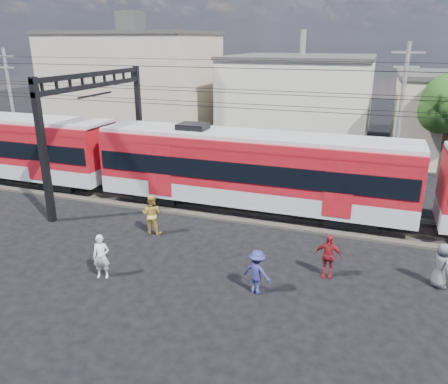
# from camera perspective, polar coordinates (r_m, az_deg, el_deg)

# --- Properties ---
(ground) EXTENTS (120.00, 120.00, 0.00)m
(ground) POSITION_cam_1_polar(r_m,az_deg,el_deg) (15.99, -1.16, -13.13)
(ground) COLOR black
(ground) RESTS_ON ground
(track_bed) EXTENTS (70.00, 3.40, 0.12)m
(track_bed) POSITION_cam_1_polar(r_m,az_deg,el_deg) (22.82, 5.92, -2.73)
(track_bed) COLOR #2D2823
(track_bed) RESTS_ON ground
(rail_near) EXTENTS (70.00, 0.12, 0.12)m
(rail_near) POSITION_cam_1_polar(r_m,az_deg,el_deg) (22.09, 5.46, -3.13)
(rail_near) COLOR #59544C
(rail_near) RESTS_ON track_bed
(rail_far) EXTENTS (70.00, 0.12, 0.12)m
(rail_far) POSITION_cam_1_polar(r_m,az_deg,el_deg) (23.45, 6.36, -1.81)
(rail_far) COLOR #59544C
(rail_far) RESTS_ON track_bed
(commuter_train) EXTENTS (50.30, 3.08, 4.17)m
(commuter_train) POSITION_cam_1_polar(r_m,az_deg,el_deg) (22.23, 4.14, 3.13)
(commuter_train) COLOR black
(commuter_train) RESTS_ON ground
(catenary) EXTENTS (70.00, 9.30, 7.52)m
(catenary) POSITION_cam_1_polar(r_m,az_deg,el_deg) (24.85, -13.76, 10.80)
(catenary) COLOR black
(catenary) RESTS_ON ground
(building_west) EXTENTS (14.28, 10.20, 9.30)m
(building_west) POSITION_cam_1_polar(r_m,az_deg,el_deg) (42.79, -11.59, 13.65)
(building_west) COLOR #BEA891
(building_west) RESTS_ON ground
(building_midwest) EXTENTS (12.24, 12.24, 7.30)m
(building_midwest) POSITION_cam_1_polar(r_m,az_deg,el_deg) (40.50, 9.87, 12.03)
(building_midwest) COLOR beige
(building_midwest) RESTS_ON ground
(utility_pole_mid) EXTENTS (1.80, 0.24, 8.50)m
(utility_pole_mid) POSITION_cam_1_polar(r_m,az_deg,el_deg) (27.94, 22.04, 9.59)
(utility_pole_mid) COLOR slate
(utility_pole_mid) RESTS_ON ground
(utility_pole_west) EXTENTS (1.80, 0.24, 8.00)m
(utility_pole_west) POSITION_cam_1_polar(r_m,az_deg,el_deg) (38.01, -26.06, 10.89)
(utility_pole_west) COLOR slate
(utility_pole_west) RESTS_ON ground
(pedestrian_a) EXTENTS (0.73, 0.60, 1.73)m
(pedestrian_a) POSITION_cam_1_polar(r_m,az_deg,el_deg) (17.19, -15.73, -8.12)
(pedestrian_a) COLOR silver
(pedestrian_a) RESTS_ON ground
(pedestrian_b) EXTENTS (0.96, 0.77, 1.88)m
(pedestrian_b) POSITION_cam_1_polar(r_m,az_deg,el_deg) (20.45, -9.42, -2.89)
(pedestrian_b) COLOR gold
(pedestrian_b) RESTS_ON ground
(pedestrian_c) EXTENTS (1.19, 0.86, 1.66)m
(pedestrian_c) POSITION_cam_1_polar(r_m,az_deg,el_deg) (15.67, 4.32, -10.38)
(pedestrian_c) COLOR navy
(pedestrian_c) RESTS_ON ground
(pedestrian_d) EXTENTS (1.05, 0.49, 1.76)m
(pedestrian_d) POSITION_cam_1_polar(r_m,az_deg,el_deg) (17.04, 13.42, -8.12)
(pedestrian_d) COLOR maroon
(pedestrian_d) RESTS_ON ground
(pedestrian_e) EXTENTS (0.88, 1.00, 1.72)m
(pedestrian_e) POSITION_cam_1_polar(r_m,az_deg,el_deg) (17.81, 26.50, -8.57)
(pedestrian_e) COLOR #505055
(pedestrian_e) RESTS_ON ground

